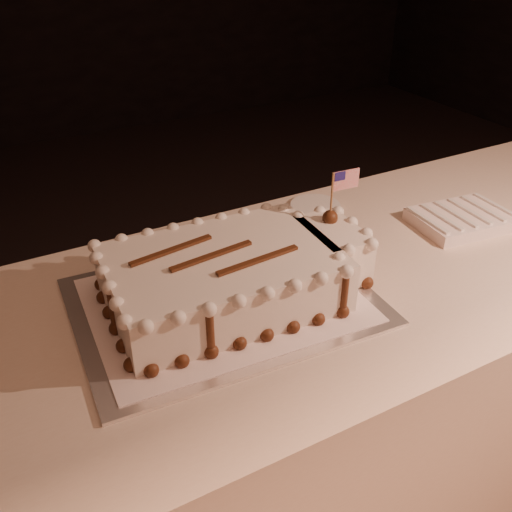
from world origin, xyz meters
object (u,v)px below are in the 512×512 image
sheet_cake (237,274)px  side_plate (315,206)px  banquet_table (360,372)px  cake_board (224,301)px  napkin_stack (461,219)px

sheet_cake → side_plate: bearing=35.9°
banquet_table → sheet_cake: (-0.37, 0.01, 0.44)m
cake_board → sheet_cake: 0.07m
cake_board → napkin_stack: napkin_stack is taller
banquet_table → sheet_cake: 0.58m
cake_board → napkin_stack: 0.72m
cake_board → sheet_cake: (0.03, -0.00, 0.06)m
cake_board → side_plate: 0.51m
cake_board → sheet_cake: bearing=0.2°
sheet_cake → napkin_stack: (0.68, 0.01, -0.05)m
cake_board → napkin_stack: bearing=4.5°
cake_board → banquet_table: bearing=1.8°
napkin_stack → side_plate: bearing=136.5°
banquet_table → side_plate: bearing=85.4°
cake_board → sheet_cake: sheet_cake is taller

